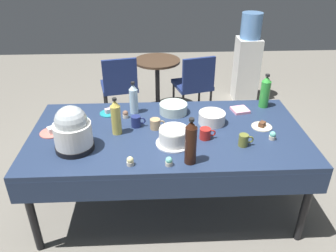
{
  "coord_description": "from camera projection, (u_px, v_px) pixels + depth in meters",
  "views": [
    {
      "loc": [
        -0.11,
        -2.33,
        2.13
      ],
      "look_at": [
        0.0,
        0.0,
        0.8
      ],
      "focal_mm": 35.98,
      "sensor_mm": 36.0,
      "label": 1
    }
  ],
  "objects": [
    {
      "name": "soda_bottle_lime_soda",
      "position": [
        265.0,
        92.0,
        3.03
      ],
      "size": [
        0.09,
        0.09,
        0.31
      ],
      "color": "green",
      "rests_on": "potluck_table"
    },
    {
      "name": "coffee_mug_red",
      "position": [
        206.0,
        134.0,
        2.6
      ],
      "size": [
        0.13,
        0.09,
        0.09
      ],
      "color": "#B2231E",
      "rests_on": "potluck_table"
    },
    {
      "name": "paper_napkin_stack",
      "position": [
        240.0,
        110.0,
        3.02
      ],
      "size": [
        0.17,
        0.17,
        0.02
      ],
      "primitive_type": "cube",
      "rotation": [
        0.0,
        0.0,
        0.22
      ],
      "color": "pink",
      "rests_on": "potluck_table"
    },
    {
      "name": "cupcake_cocoa",
      "position": [
        130.0,
        161.0,
        2.3
      ],
      "size": [
        0.05,
        0.05,
        0.07
      ],
      "color": "beige",
      "rests_on": "potluck_table"
    },
    {
      "name": "water_cooler",
      "position": [
        247.0,
        60.0,
        4.75
      ],
      "size": [
        0.32,
        0.32,
        1.24
      ],
      "color": "silver",
      "rests_on": "ground"
    },
    {
      "name": "coffee_mug_tan",
      "position": [
        156.0,
        124.0,
        2.73
      ],
      "size": [
        0.12,
        0.08,
        0.08
      ],
      "color": "tan",
      "rests_on": "potluck_table"
    },
    {
      "name": "maroon_chair_left",
      "position": [
        120.0,
        84.0,
        4.26
      ],
      "size": [
        0.52,
        0.52,
        0.85
      ],
      "color": "navy",
      "rests_on": "ground"
    },
    {
      "name": "slow_cooker",
      "position": [
        72.0,
        130.0,
        2.41
      ],
      "size": [
        0.28,
        0.28,
        0.35
      ],
      "color": "black",
      "rests_on": "potluck_table"
    },
    {
      "name": "round_cafe_table",
      "position": [
        157.0,
        76.0,
        4.47
      ],
      "size": [
        0.6,
        0.6,
        0.72
      ],
      "color": "#473323",
      "rests_on": "ground"
    },
    {
      "name": "frosted_layer_cake",
      "position": [
        174.0,
        137.0,
        2.52
      ],
      "size": [
        0.27,
        0.27,
        0.13
      ],
      "color": "silver",
      "rests_on": "potluck_table"
    },
    {
      "name": "cupcake_berry",
      "position": [
        273.0,
        136.0,
        2.59
      ],
      "size": [
        0.05,
        0.05,
        0.07
      ],
      "color": "beige",
      "rests_on": "potluck_table"
    },
    {
      "name": "dessert_plate_coral",
      "position": [
        51.0,
        132.0,
        2.68
      ],
      "size": [
        0.18,
        0.18,
        0.05
      ],
      "color": "#E07266",
      "rests_on": "potluck_table"
    },
    {
      "name": "maroon_chair_right",
      "position": [
        194.0,
        82.0,
        4.3
      ],
      "size": [
        0.54,
        0.54,
        0.85
      ],
      "color": "navy",
      "rests_on": "ground"
    },
    {
      "name": "cupcake_rose",
      "position": [
        125.0,
        114.0,
        2.9
      ],
      "size": [
        0.05,
        0.05,
        0.07
      ],
      "color": "beige",
      "rests_on": "potluck_table"
    },
    {
      "name": "glass_salad_bowl",
      "position": [
        173.0,
        108.0,
        2.98
      ],
      "size": [
        0.25,
        0.25,
        0.09
      ],
      "primitive_type": "cylinder",
      "color": "#B2C6BC",
      "rests_on": "potluck_table"
    },
    {
      "name": "coffee_mug_navy",
      "position": [
        136.0,
        121.0,
        2.76
      ],
      "size": [
        0.12,
        0.08,
        0.09
      ],
      "color": "navy",
      "rests_on": "potluck_table"
    },
    {
      "name": "dessert_plate_charcoal",
      "position": [
        68.0,
        112.0,
        2.99
      ],
      "size": [
        0.14,
        0.14,
        0.04
      ],
      "color": "#2D2D33",
      "rests_on": "potluck_table"
    },
    {
      "name": "coffee_mug_olive",
      "position": [
        244.0,
        140.0,
        2.51
      ],
      "size": [
        0.11,
        0.07,
        0.09
      ],
      "color": "olive",
      "rests_on": "potluck_table"
    },
    {
      "name": "ground",
      "position": [
        168.0,
        202.0,
        3.08
      ],
      "size": [
        9.0,
        9.0,
        0.0
      ],
      "primitive_type": "plane",
      "color": "slate"
    },
    {
      "name": "soda_bottle_ginger_ale",
      "position": [
        116.0,
        117.0,
        2.62
      ],
      "size": [
        0.08,
        0.08,
        0.31
      ],
      "color": "gold",
      "rests_on": "potluck_table"
    },
    {
      "name": "potluck_table",
      "position": [
        168.0,
        138.0,
        2.74
      ],
      "size": [
        2.2,
        1.1,
        0.75
      ],
      "color": "navy",
      "rests_on": "ground"
    },
    {
      "name": "ceramic_snack_bowl",
      "position": [
        212.0,
        118.0,
        2.81
      ],
      "size": [
        0.22,
        0.22,
        0.1
      ],
      "primitive_type": "cylinder",
      "color": "silver",
      "rests_on": "potluck_table"
    },
    {
      "name": "soda_bottle_water",
      "position": [
        134.0,
        99.0,
        2.93
      ],
      "size": [
        0.07,
        0.07,
        0.29
      ],
      "color": "silver",
      "rests_on": "potluck_table"
    },
    {
      "name": "dessert_plate_teal",
      "position": [
        108.0,
        112.0,
        2.97
      ],
      "size": [
        0.15,
        0.15,
        0.05
      ],
      "color": "teal",
      "rests_on": "potluck_table"
    },
    {
      "name": "soda_bottle_cola",
      "position": [
        191.0,
        142.0,
        2.26
      ],
      "size": [
        0.08,
        0.08,
        0.35
      ],
      "color": "#33190F",
      "rests_on": "potluck_table"
    },
    {
      "name": "cupcake_vanilla",
      "position": [
        169.0,
        161.0,
        2.3
      ],
      "size": [
        0.05,
        0.05,
        0.07
      ],
      "color": "beige",
      "rests_on": "potluck_table"
    },
    {
      "name": "dessert_plate_cream",
      "position": [
        262.0,
        126.0,
        2.77
      ],
      "size": [
        0.17,
        0.17,
        0.05
      ],
      "color": "beige",
      "rests_on": "potluck_table"
    }
  ]
}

